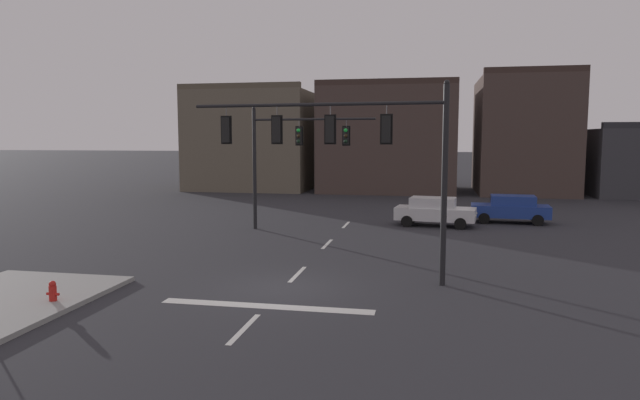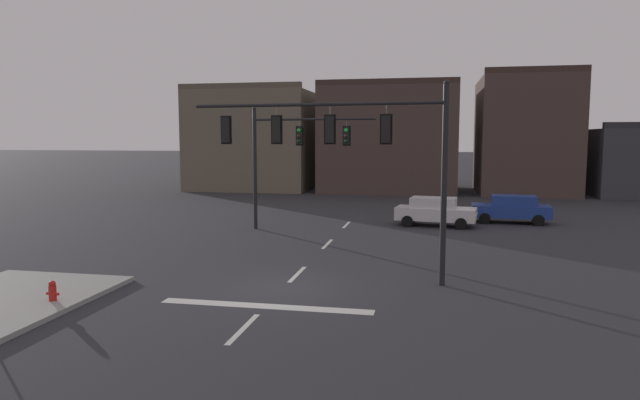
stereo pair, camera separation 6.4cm
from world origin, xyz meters
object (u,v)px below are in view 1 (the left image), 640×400
object	(u,v)px
signal_mast_far_side	(288,149)
fire_hydrant	(53,295)
car_lot_middle	(511,208)
car_lot_nearside	(435,211)
signal_mast_near_side	(351,143)

from	to	relation	value
signal_mast_far_side	fire_hydrant	bearing A→B (deg)	-103.10
car_lot_middle	fire_hydrant	bearing A→B (deg)	-128.08
car_lot_nearside	car_lot_middle	xyz separation A→B (m)	(4.38, 2.06, 0.00)
signal_mast_far_side	car_lot_middle	world-z (taller)	signal_mast_far_side
car_lot_middle	fire_hydrant	distance (m)	25.13
signal_mast_near_side	fire_hydrant	xyz separation A→B (m)	(-8.14, -4.84, -4.41)
signal_mast_near_side	signal_mast_far_side	size ratio (longest dim) A/B	1.35
fire_hydrant	signal_mast_near_side	bearing A→B (deg)	30.72
signal_mast_far_side	car_lot_nearside	world-z (taller)	signal_mast_far_side
signal_mast_near_side	fire_hydrant	world-z (taller)	signal_mast_near_side
car_lot_middle	fire_hydrant	size ratio (longest dim) A/B	6.06
car_lot_nearside	car_lot_middle	distance (m)	4.84
signal_mast_near_side	car_lot_middle	distance (m)	17.10
signal_mast_near_side	car_lot_nearside	bearing A→B (deg)	76.96
fire_hydrant	car_lot_middle	bearing A→B (deg)	51.92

